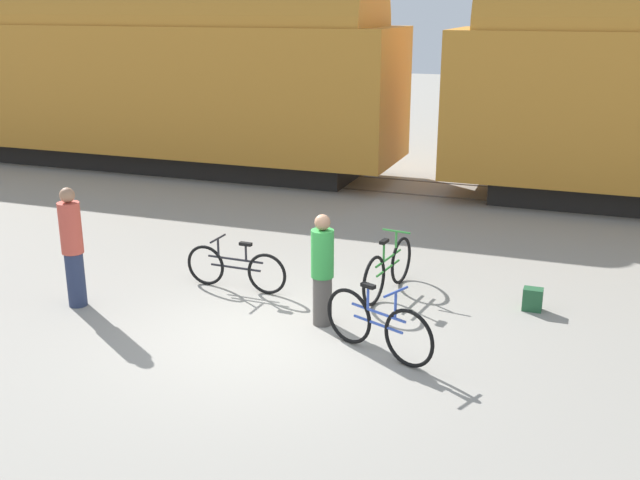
% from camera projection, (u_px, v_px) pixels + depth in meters
% --- Properties ---
extents(ground_plane, '(80.00, 80.00, 0.00)m').
position_uv_depth(ground_plane, '(270.00, 335.00, 10.21)').
color(ground_plane, gray).
extents(freight_train, '(59.67, 2.95, 5.20)m').
position_uv_depth(freight_train, '(425.00, 75.00, 17.55)').
color(freight_train, black).
rests_on(freight_train, ground_plane).
extents(rail_near, '(71.67, 0.07, 0.01)m').
position_uv_depth(rail_near, '(413.00, 194.00, 17.72)').
color(rail_near, '#4C4238').
rests_on(rail_near, ground_plane).
extents(rail_far, '(71.67, 0.07, 0.01)m').
position_uv_depth(rail_far, '(426.00, 182.00, 19.01)').
color(rail_far, '#4C4238').
rests_on(rail_far, ground_plane).
extents(bicycle_green, '(0.46, 1.81, 0.96)m').
position_uv_depth(bicycle_green, '(388.00, 269.00, 11.57)').
color(bicycle_green, black).
rests_on(bicycle_green, ground_plane).
extents(bicycle_black, '(1.75, 0.46, 0.82)m').
position_uv_depth(bicycle_black, '(236.00, 268.00, 11.76)').
color(bicycle_black, black).
rests_on(bicycle_black, ground_plane).
extents(bicycle_blue, '(1.63, 0.74, 0.95)m').
position_uv_depth(bicycle_blue, '(378.00, 325.00, 9.55)').
color(bicycle_blue, black).
rests_on(bicycle_blue, ground_plane).
extents(person_in_red, '(0.32, 0.32, 1.81)m').
position_uv_depth(person_in_red, '(72.00, 247.00, 10.95)').
color(person_in_red, '#283351').
rests_on(person_in_red, ground_plane).
extents(person_in_green, '(0.32, 0.32, 1.61)m').
position_uv_depth(person_in_green, '(322.00, 270.00, 10.33)').
color(person_in_green, '#514C47').
rests_on(person_in_green, ground_plane).
extents(backpack, '(0.28, 0.20, 0.34)m').
position_uv_depth(backpack, '(533.00, 299.00, 11.00)').
color(backpack, '#235633').
rests_on(backpack, ground_plane).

